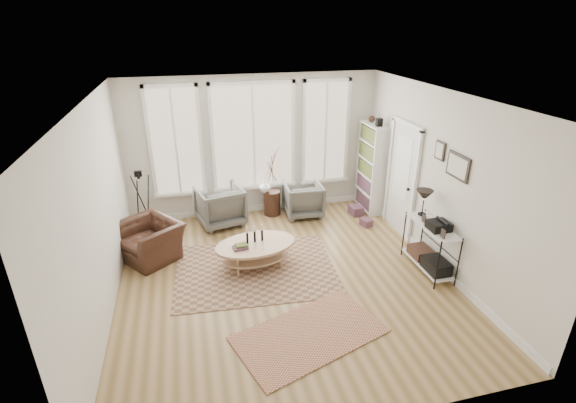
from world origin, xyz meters
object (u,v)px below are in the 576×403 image
object	(u,v)px
bookcase	(371,168)
low_shelf	(430,243)
coffee_table	(255,248)
side_table	(272,183)
armchair_left	(220,206)
armchair_right	(303,199)
accent_chair	(150,240)

from	to	relation	value
bookcase	low_shelf	distance (m)	2.56
coffee_table	side_table	bearing A→B (deg)	70.19
armchair_left	armchair_right	world-z (taller)	armchair_left
armchair_left	armchair_right	xyz separation A→B (m)	(1.75, 0.00, -0.04)
armchair_left	accent_chair	distance (m)	1.67
low_shelf	side_table	size ratio (longest dim) A/B	0.88
coffee_table	armchair_right	distance (m)	2.20
bookcase	side_table	distance (m)	2.15
bookcase	armchair_left	xyz separation A→B (m)	(-3.24, 0.03, -0.55)
armchair_right	bookcase	bearing A→B (deg)	-178.68
side_table	low_shelf	bearing A→B (deg)	-52.95
coffee_table	low_shelf	bearing A→B (deg)	-16.30
armchair_left	bookcase	bearing A→B (deg)	166.40
coffee_table	accent_chair	bearing A→B (deg)	157.23
coffee_table	armchair_left	size ratio (longest dim) A/B	1.66
bookcase	accent_chair	bearing A→B (deg)	-167.92
coffee_table	accent_chair	size ratio (longest dim) A/B	1.45
coffee_table	armchair_right	size ratio (longest dim) A/B	1.86
low_shelf	armchair_right	bearing A→B (deg)	119.32
armchair_right	armchair_left	bearing A→B (deg)	2.84
low_shelf	side_table	world-z (taller)	side_table
bookcase	accent_chair	distance (m)	4.72
low_shelf	armchair_left	world-z (taller)	low_shelf
coffee_table	armchair_left	xyz separation A→B (m)	(-0.42, 1.74, 0.07)
low_shelf	side_table	bearing A→B (deg)	127.05
coffee_table	accent_chair	world-z (taller)	accent_chair
armchair_right	accent_chair	size ratio (longest dim) A/B	0.78
bookcase	coffee_table	distance (m)	3.36
bookcase	armchair_left	distance (m)	3.29
low_shelf	accent_chair	bearing A→B (deg)	161.13
low_shelf	accent_chair	world-z (taller)	low_shelf
low_shelf	coffee_table	xyz separation A→B (m)	(-2.77, 0.81, -0.17)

